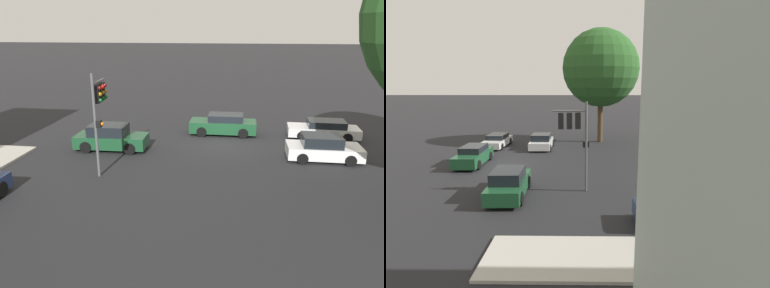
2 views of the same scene
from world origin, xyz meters
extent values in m
plane|color=black|center=(0.00, 0.00, 0.00)|extent=(300.00, 300.00, 0.00)
cylinder|color=#515456|center=(5.82, 6.42, 2.57)|extent=(0.14, 0.14, 5.14)
cylinder|color=#515456|center=(5.90, 5.49, 4.64)|extent=(0.26, 1.88, 0.10)
cube|color=black|center=(5.86, 5.96, 4.09)|extent=(0.32, 0.32, 0.90)
sphere|color=#590F0F|center=(5.67, 5.94, 4.39)|extent=(0.20, 0.20, 0.20)
sphere|color=#99660F|center=(5.67, 5.94, 4.09)|extent=(0.20, 0.20, 0.20)
sphere|color=#0F511E|center=(5.67, 5.94, 3.79)|extent=(0.20, 0.20, 0.20)
cube|color=black|center=(5.90, 5.49, 4.09)|extent=(0.32, 0.32, 0.90)
sphere|color=red|center=(5.71, 5.47, 4.39)|extent=(0.20, 0.20, 0.20)
sphere|color=#99660F|center=(5.71, 5.47, 4.09)|extent=(0.20, 0.20, 0.20)
sphere|color=#0F511E|center=(5.71, 5.47, 3.79)|extent=(0.20, 0.20, 0.20)
cube|color=black|center=(5.94, 5.02, 4.09)|extent=(0.32, 0.32, 0.90)
sphere|color=#590F0F|center=(5.75, 5.00, 4.39)|extent=(0.20, 0.20, 0.20)
sphere|color=#99660F|center=(5.75, 5.00, 4.09)|extent=(0.20, 0.20, 0.20)
sphere|color=#0F511E|center=(5.75, 5.00, 3.79)|extent=(0.20, 0.20, 0.20)
cube|color=black|center=(5.64, 6.41, 2.73)|extent=(0.25, 0.37, 0.35)
sphere|color=orange|center=(5.50, 6.40, 2.73)|extent=(0.18, 0.18, 0.18)
cube|color=#194728|center=(0.10, -2.16, 0.58)|extent=(4.56, 1.81, 0.79)
cube|color=black|center=(-0.08, -2.16, 1.21)|extent=(2.38, 1.58, 0.47)
cylinder|color=black|center=(1.51, -1.32, 0.34)|extent=(0.69, 0.22, 0.69)
cylinder|color=black|center=(1.52, -2.99, 0.34)|extent=(0.69, 0.22, 0.69)
cylinder|color=black|center=(-1.31, -1.33, 0.34)|extent=(0.69, 0.22, 0.69)
cylinder|color=black|center=(-1.30, -3.00, 0.34)|extent=(0.69, 0.22, 0.69)
cube|color=silver|center=(-6.65, -2.23, 0.47)|extent=(4.71, 2.02, 0.60)
cube|color=black|center=(-6.84, -2.22, 1.00)|extent=(2.47, 1.71, 0.45)
cylinder|color=black|center=(-5.18, -1.41, 0.31)|extent=(0.63, 0.24, 0.63)
cylinder|color=black|center=(-5.24, -3.15, 0.31)|extent=(0.63, 0.24, 0.63)
cylinder|color=black|center=(-8.06, -1.30, 0.31)|extent=(0.63, 0.24, 0.63)
cylinder|color=black|center=(-8.12, -3.04, 0.31)|extent=(0.63, 0.24, 0.63)
cube|color=silver|center=(-5.86, 2.29, 0.50)|extent=(4.09, 1.96, 0.67)
cube|color=black|center=(-5.70, 2.29, 1.14)|extent=(2.13, 1.72, 0.59)
cylinder|color=black|center=(-7.12, 1.37, 0.31)|extent=(0.62, 0.22, 0.62)
cylinder|color=black|center=(-7.13, 3.20, 0.31)|extent=(0.62, 0.22, 0.62)
cylinder|color=black|center=(-4.59, 1.39, 0.31)|extent=(0.62, 0.22, 0.62)
cylinder|color=black|center=(-4.60, 3.21, 0.31)|extent=(0.62, 0.22, 0.62)
cube|color=#194728|center=(6.65, 2.19, 0.56)|extent=(4.38, 1.93, 0.74)
cube|color=black|center=(6.82, 2.19, 1.25)|extent=(2.30, 1.65, 0.63)
cylinder|color=black|center=(5.33, 1.30, 0.35)|extent=(0.71, 0.24, 0.70)
cylinder|color=black|center=(5.28, 2.98, 0.35)|extent=(0.71, 0.24, 0.70)
cylinder|color=black|center=(8.01, 1.39, 0.35)|extent=(0.71, 0.24, 0.70)
cylinder|color=black|center=(7.96, 3.07, 0.35)|extent=(0.71, 0.24, 0.70)
cylinder|color=black|center=(9.20, 9.37, 0.36)|extent=(0.23, 0.72, 0.71)
camera|label=1|loc=(-1.29, 23.19, 7.24)|focal=35.00mm
camera|label=2|loc=(22.31, 6.21, 6.08)|focal=28.00mm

